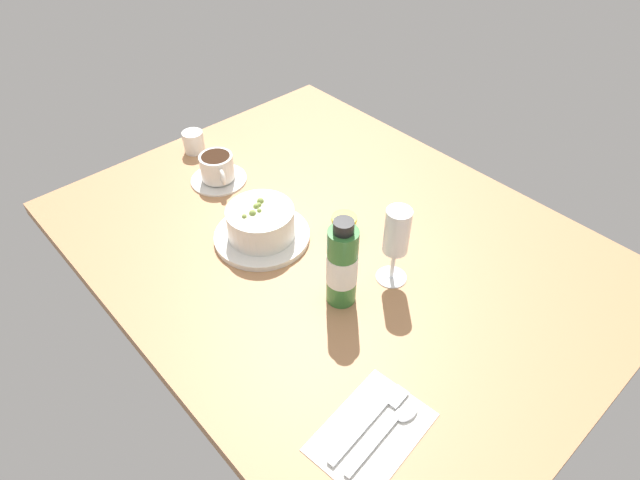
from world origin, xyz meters
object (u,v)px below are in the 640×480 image
object	(u,v)px
porridge_bowl	(261,224)
creamer_jug	(193,142)
sauce_bottle_green	(342,266)
coffee_cup	(217,170)
cutlery_setting	(374,430)
wine_glass	(397,235)
jam_jar	(343,226)

from	to	relation	value
porridge_bowl	creamer_jug	distance (cm)	37.47
sauce_bottle_green	coffee_cup	bearing A→B (deg)	174.63
cutlery_setting	creamer_jug	xyz separation A→B (cm)	(-80.96, 21.15, 2.47)
wine_glass	jam_jar	xyz separation A→B (cm)	(-14.77, 1.55, -8.14)
coffee_cup	sauce_bottle_green	world-z (taller)	sauce_bottle_green
jam_jar	sauce_bottle_green	distance (cm)	18.07
porridge_bowl	sauce_bottle_green	bearing A→B (deg)	1.55
porridge_bowl	coffee_cup	size ratio (longest dim) A/B	1.52
cutlery_setting	wine_glass	distance (cm)	33.09
cutlery_setting	sauce_bottle_green	bearing A→B (deg)	146.68
cutlery_setting	coffee_cup	xyz separation A→B (cm)	(-66.69, 18.56, 2.76)
cutlery_setting	coffee_cup	distance (cm)	69.28
cutlery_setting	creamer_jug	distance (cm)	83.71
cutlery_setting	creamer_jug	world-z (taller)	creamer_jug
creamer_jug	sauce_bottle_green	xyz separation A→B (cm)	(59.15, -6.81, 5.59)
cutlery_setting	creamer_jug	size ratio (longest dim) A/B	3.27
creamer_jug	jam_jar	xyz separation A→B (cm)	(47.09, 5.33, -0.20)
porridge_bowl	cutlery_setting	bearing A→B (deg)	-17.24
cutlery_setting	sauce_bottle_green	world-z (taller)	sauce_bottle_green
jam_jar	coffee_cup	bearing A→B (deg)	-166.43
porridge_bowl	coffee_cup	xyz separation A→B (cm)	(-22.45, 4.82, -0.65)
cutlery_setting	jam_jar	bearing A→B (deg)	141.98
jam_jar	creamer_jug	bearing A→B (deg)	-173.54
porridge_bowl	wine_glass	xyz separation A→B (cm)	(25.14, 11.19, 7.00)
coffee_cup	sauce_bottle_green	size ratio (longest dim) A/B	0.70
porridge_bowl	sauce_bottle_green	size ratio (longest dim) A/B	1.06
creamer_jug	jam_jar	distance (cm)	47.39
sauce_bottle_green	cutlery_setting	bearing A→B (deg)	-33.32
coffee_cup	sauce_bottle_green	distance (cm)	45.39
creamer_jug	sauce_bottle_green	distance (cm)	59.80
coffee_cup	jam_jar	xyz separation A→B (cm)	(32.82, 7.92, -0.50)
wine_glass	jam_jar	distance (cm)	16.93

